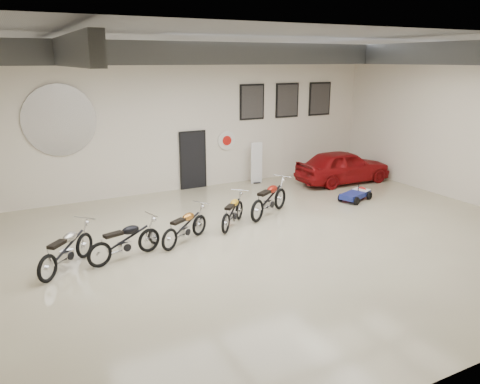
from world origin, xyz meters
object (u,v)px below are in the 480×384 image
motorcycle_black (125,240)px  motorcycle_gold (185,226)px  motorcycle_red (269,198)px  go_kart (357,192)px  vintage_car (343,166)px  banner_stand (257,162)px  motorcycle_silver (66,249)px  motorcycle_yellow (233,211)px

motorcycle_black → motorcycle_gold: bearing=-4.1°
motorcycle_red → motorcycle_black: bearing=164.0°
go_kart → vintage_car: bearing=43.3°
banner_stand → motorcycle_silver: size_ratio=0.87×
vintage_car → banner_stand: bearing=64.8°
motorcycle_yellow → go_kart: motorcycle_yellow is taller
motorcycle_silver → motorcycle_gold: bearing=-41.1°
motorcycle_black → go_kart: motorcycle_black is taller
motorcycle_black → motorcycle_yellow: bearing=-0.6°
go_kart → motorcycle_red: bearing=160.8°
motorcycle_red → motorcycle_yellow: bearing=163.3°
motorcycle_red → motorcycle_silver: bearing=160.2°
motorcycle_silver → go_kart: 9.75m
motorcycle_gold → go_kart: motorcycle_gold is taller
banner_stand → vintage_car: 3.39m
motorcycle_black → motorcycle_red: size_ratio=0.90×
go_kart → motorcycle_gold: bearing=168.5°
motorcycle_black → go_kart: size_ratio=1.24×
motorcycle_gold → motorcycle_red: bearing=-14.7°
motorcycle_black → motorcycle_yellow: 3.47m
banner_stand → motorcycle_silver: bearing=-143.5°
banner_stand → motorcycle_gold: bearing=-131.5°
motorcycle_gold → motorcycle_red: motorcycle_red is taller
motorcycle_gold → motorcycle_black: bearing=160.3°
motorcycle_yellow → motorcycle_red: motorcycle_red is taller
vintage_car → motorcycle_black: bearing=110.8°
motorcycle_black → motorcycle_gold: 1.70m
motorcycle_yellow → go_kart: (5.00, 0.39, -0.18)m
banner_stand → motorcycle_yellow: (-3.04, -3.98, -0.39)m
motorcycle_red → go_kart: size_ratio=1.39×
motorcycle_black → vintage_car: size_ratio=0.50×
motorcycle_black → motorcycle_silver: bearing=161.3°
motorcycle_silver → motorcycle_gold: size_ratio=1.08×
motorcycle_yellow → vintage_car: (6.07, 2.48, 0.19)m
banner_stand → go_kart: 4.13m
motorcycle_black → motorcycle_red: (4.79, 1.26, 0.06)m
motorcycle_gold → motorcycle_red: size_ratio=0.85×
banner_stand → motorcycle_black: (-6.39, -4.87, -0.35)m
motorcycle_black → vintage_car: (9.42, 3.37, 0.16)m
banner_stand → motorcycle_black: 8.04m
motorcycle_yellow → vintage_car: size_ratio=0.46×
banner_stand → motorcycle_red: size_ratio=0.80×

